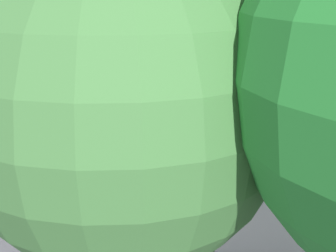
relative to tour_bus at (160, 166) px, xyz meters
name	(u,v)px	position (x,y,z in m)	size (l,w,h in m)	color
ground_plane	(165,155)	(1.59, -4.62, -1.65)	(80.00, 80.00, 0.00)	#4C4C51
tour_bus	(160,166)	(0.00, 0.00, 0.00)	(11.30, 2.77, 3.25)	silver
spectator_far_left	(294,171)	(-2.97, -2.34, -0.64)	(0.57, 0.33, 1.70)	#473823
spectator_left	(255,160)	(-1.87, -2.54, -0.56)	(0.57, 0.32, 1.81)	black
spectator_centre	(216,158)	(-0.75, -2.58, -0.67)	(0.57, 0.32, 1.65)	black
spectator_right	(176,152)	(0.44, -2.51, -0.60)	(0.57, 0.32, 1.75)	#473823
spectator_far_right	(136,148)	(1.69, -2.38, -0.59)	(0.58, 0.35, 1.76)	black
parked_motorcycle_silver	(307,200)	(-3.39, -1.74, -1.16)	(2.05, 0.64, 0.99)	black
parked_motorcycle_dark	(227,183)	(-1.21, -2.05, -1.16)	(2.05, 0.58, 0.99)	black
stunt_motorcycle	(103,102)	(5.36, -7.24, -0.65)	(2.03, 0.68, 1.67)	black
traffic_cone	(125,130)	(3.74, -5.90, -1.34)	(0.34, 0.34, 0.63)	orange
tree_right	(122,81)	(-1.49, 5.08, 3.18)	(3.58, 3.58, 6.90)	#51381E
bay_line_b	(279,160)	(-2.30, -5.53, -1.64)	(0.32, 4.85, 0.01)	white
bay_line_c	(196,150)	(0.70, -5.53, -1.64)	(0.30, 4.46, 0.01)	white
bay_line_d	(122,141)	(3.69, -5.53, -1.64)	(0.28, 4.12, 0.01)	white
bay_line_e	(56,132)	(6.68, -5.53, -1.64)	(0.28, 4.08, 0.01)	white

